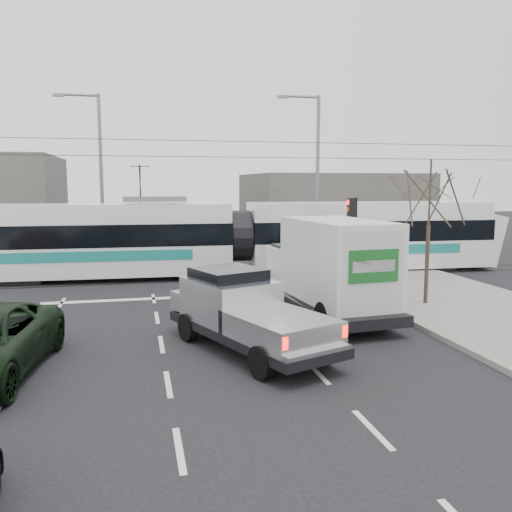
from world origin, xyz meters
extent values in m
plane|color=black|center=(0.00, 0.00, 0.00)|extent=(120.00, 120.00, 0.00)
cube|color=gray|center=(9.00, 0.00, 0.07)|extent=(6.00, 60.00, 0.15)
cube|color=#33302D|center=(0.00, 10.00, 0.01)|extent=(60.00, 1.60, 0.03)
cube|color=slate|center=(12.00, 24.00, 2.50)|extent=(12.00, 10.00, 5.00)
cylinder|color=#47382B|center=(7.60, 2.50, 1.52)|extent=(0.14, 0.14, 2.75)
cylinder|color=#47382B|center=(7.60, 2.50, 4.03)|extent=(0.07, 0.07, 2.25)
cylinder|color=black|center=(6.60, 6.50, 1.95)|extent=(0.12, 0.12, 3.60)
cube|color=black|center=(6.40, 6.50, 3.25)|extent=(0.28, 0.28, 0.95)
cylinder|color=#FF0C07|center=(6.25, 6.50, 3.55)|extent=(0.06, 0.20, 0.20)
cylinder|color=orange|center=(6.25, 6.50, 3.25)|extent=(0.06, 0.20, 0.20)
cylinder|color=#05330C|center=(6.25, 6.50, 2.95)|extent=(0.06, 0.20, 0.20)
cube|color=white|center=(6.58, 6.35, 2.45)|extent=(0.02, 0.30, 0.40)
cylinder|color=slate|center=(7.50, 14.00, 4.50)|extent=(0.20, 0.20, 9.00)
cylinder|color=slate|center=(6.50, 14.00, 8.90)|extent=(2.00, 0.14, 0.14)
cube|color=slate|center=(5.50, 14.00, 8.85)|extent=(0.55, 0.25, 0.14)
cylinder|color=slate|center=(-4.00, 16.00, 4.50)|extent=(0.20, 0.20, 9.00)
cylinder|color=slate|center=(-5.00, 16.00, 8.90)|extent=(2.00, 0.14, 0.14)
cube|color=slate|center=(-6.00, 16.00, 8.85)|extent=(0.55, 0.25, 0.14)
cylinder|color=black|center=(0.00, 10.00, 5.50)|extent=(60.00, 0.03, 0.03)
cylinder|color=black|center=(0.00, 10.00, 6.20)|extent=(60.00, 0.03, 0.03)
cube|color=white|center=(-3.97, 10.75, 0.95)|extent=(11.98, 2.92, 1.44)
cube|color=black|center=(-3.97, 10.75, 2.07)|extent=(12.04, 2.94, 0.98)
cube|color=white|center=(-3.97, 10.75, 2.95)|extent=(11.98, 2.82, 0.92)
cube|color=#198079|center=(-4.02, 9.49, 1.21)|extent=(8.33, 0.32, 0.46)
cube|color=white|center=(8.96, 10.29, 0.95)|extent=(11.98, 2.92, 1.44)
cube|color=black|center=(8.96, 10.29, 2.07)|extent=(12.04, 2.94, 0.98)
cube|color=white|center=(8.96, 10.29, 2.95)|extent=(11.98, 2.82, 0.92)
cube|color=#198079|center=(8.91, 9.03, 1.21)|extent=(8.33, 0.32, 0.46)
cylinder|color=black|center=(2.49, 10.52, 1.87)|extent=(1.01, 2.43, 2.39)
cube|color=slate|center=(-1.39, 10.66, 3.62)|extent=(2.82, 1.59, 0.23)
cube|color=black|center=(-7.20, 10.87, 0.17)|extent=(1.92, 2.18, 0.33)
cube|color=black|center=(0.55, 10.59, 0.17)|extent=(1.92, 2.18, 0.33)
cube|color=black|center=(4.43, 10.45, 0.17)|extent=(1.92, 2.18, 0.33)
cube|color=black|center=(12.19, 10.17, 0.17)|extent=(1.92, 2.18, 0.33)
cube|color=black|center=(0.52, -1.17, 0.53)|extent=(3.83, 5.89, 0.24)
cube|color=silver|center=(0.16, -0.23, 1.20)|extent=(2.61, 2.87, 1.11)
cube|color=black|center=(0.12, -0.14, 1.78)|extent=(2.13, 2.16, 0.53)
cube|color=silver|center=(-0.33, 1.01, 0.98)|extent=(2.07, 1.60, 0.53)
cube|color=silver|center=(0.97, -2.31, 0.91)|extent=(2.67, 3.03, 0.62)
cube|color=silver|center=(1.50, -3.66, 0.65)|extent=(1.71, 0.81, 0.17)
cube|color=#FF0C07|center=(0.68, -3.86, 1.01)|extent=(0.15, 0.12, 0.27)
cube|color=#FF0C07|center=(2.25, -3.24, 1.01)|extent=(0.15, 0.12, 0.27)
cylinder|color=black|center=(-0.95, 0.17, 0.38)|extent=(0.53, 0.81, 0.77)
cylinder|color=black|center=(0.69, 0.82, 0.38)|extent=(0.53, 0.81, 0.77)
cylinder|color=black|center=(0.35, -3.15, 0.38)|extent=(0.53, 0.81, 0.77)
cylinder|color=black|center=(2.00, -2.50, 0.38)|extent=(0.53, 0.81, 0.77)
cube|color=black|center=(3.81, 2.04, 0.50)|extent=(2.79, 6.58, 0.32)
cube|color=white|center=(3.58, 4.46, 1.28)|extent=(2.22, 1.73, 1.46)
cube|color=black|center=(3.56, 4.59, 1.83)|extent=(1.89, 1.19, 0.55)
cube|color=silver|center=(3.87, 1.40, 1.85)|extent=(2.60, 4.54, 2.70)
cube|color=silver|center=(4.07, -0.75, 1.85)|extent=(1.93, 0.23, 2.37)
cube|color=#145A1E|center=(4.08, -0.79, 2.07)|extent=(1.53, 0.16, 0.92)
cube|color=black|center=(4.09, -0.96, 0.41)|extent=(1.99, 0.41, 0.16)
cylinder|color=black|center=(2.65, 3.99, 0.41)|extent=(0.35, 0.85, 0.82)
cylinder|color=black|center=(4.57, 4.17, 0.41)|extent=(0.35, 0.85, 0.82)
cylinder|color=black|center=(3.01, 0.16, 0.46)|extent=(0.36, 0.94, 0.91)
cylinder|color=black|center=(4.94, 0.35, 0.46)|extent=(0.36, 0.94, 0.91)
cube|color=black|center=(5.50, 6.34, 0.59)|extent=(3.69, 5.67, 0.27)
cube|color=black|center=(5.83, 7.24, 1.33)|extent=(2.58, 2.76, 1.22)
cube|color=black|center=(5.87, 7.34, 1.97)|extent=(2.12, 2.08, 0.59)
cube|color=black|center=(6.27, 8.44, 1.09)|extent=(2.09, 1.55, 0.59)
cube|color=black|center=(5.09, 5.24, 1.01)|extent=(2.64, 2.91, 0.69)
cube|color=silver|center=(4.62, 3.94, 0.72)|extent=(1.77, 0.81, 0.19)
cube|color=#590505|center=(3.84, 4.34, 1.12)|extent=(0.17, 0.13, 0.30)
cube|color=#590505|center=(5.46, 3.74, 1.12)|extent=(0.17, 0.13, 0.30)
cylinder|color=black|center=(5.24, 8.25, 0.43)|extent=(0.57, 0.90, 0.85)
cylinder|color=black|center=(6.94, 7.62, 0.43)|extent=(0.57, 0.90, 0.85)
cylinder|color=black|center=(4.06, 5.06, 0.43)|extent=(0.57, 0.90, 0.85)
cylinder|color=black|center=(5.76, 4.43, 0.43)|extent=(0.57, 0.90, 0.85)
camera|label=1|loc=(-2.29, -14.41, 4.33)|focal=38.00mm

